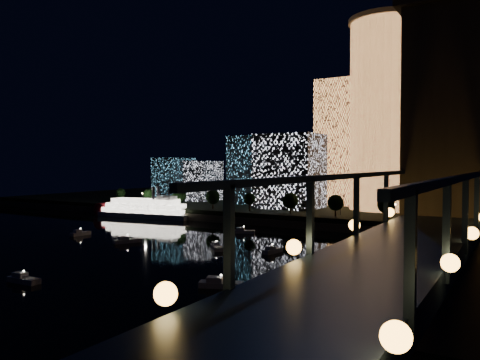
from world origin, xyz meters
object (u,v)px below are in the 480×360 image
object	(u,v)px
tower_rectangular	(339,143)
riverboat	(141,209)
tower_cylindrical	(386,114)
truss_bridge	(463,217)

from	to	relation	value
tower_rectangular	riverboat	bearing A→B (deg)	-139.04
tower_rectangular	riverboat	distance (m)	106.54
tower_cylindrical	tower_rectangular	world-z (taller)	tower_cylindrical
tower_cylindrical	truss_bridge	size ratio (longest dim) A/B	0.33
tower_cylindrical	riverboat	bearing A→B (deg)	-154.84
riverboat	tower_rectangular	bearing A→B (deg)	40.96
truss_bridge	tower_rectangular	bearing A→B (deg)	117.71
tower_cylindrical	tower_rectangular	bearing A→B (deg)	148.66
tower_cylindrical	riverboat	world-z (taller)	tower_cylindrical
tower_rectangular	riverboat	world-z (taller)	tower_rectangular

